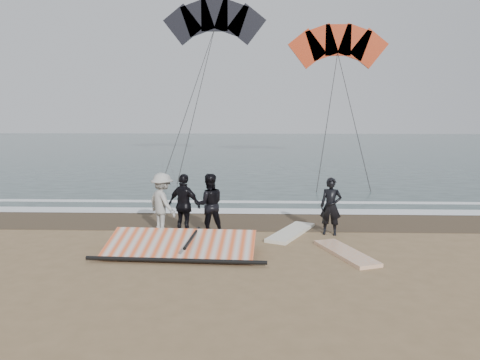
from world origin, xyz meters
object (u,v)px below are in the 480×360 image
at_px(board_white, 346,253).
at_px(board_cream, 291,232).
at_px(man_main, 331,206).
at_px(sail_rig, 179,246).

relative_size(board_white, board_cream, 0.95).
distance_m(man_main, board_cream, 1.40).
distance_m(board_cream, sail_rig, 3.61).
height_order(man_main, board_cream, man_main).
height_order(board_cream, sail_rig, sail_rig).
bearing_deg(man_main, board_white, -72.24).
bearing_deg(sail_rig, man_main, 24.83).
xyz_separation_m(man_main, board_cream, (-1.15, 0.02, -0.80)).
bearing_deg(sail_rig, board_cream, 32.82).
distance_m(board_white, board_cream, 2.32).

